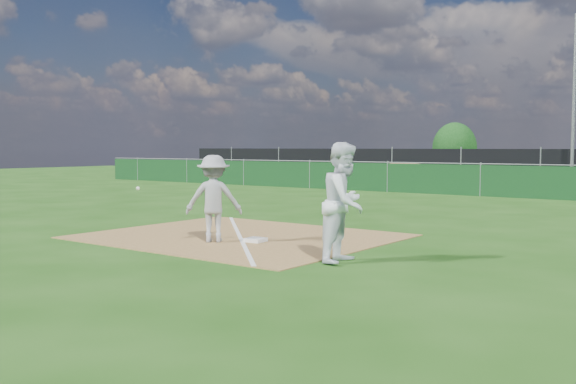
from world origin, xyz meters
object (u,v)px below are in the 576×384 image
(play_at_first, at_px, (214,199))
(runner, at_px, (345,203))
(tree_left, at_px, (454,148))
(first_base, at_px, (256,240))
(car_left, at_px, (466,168))
(light_pole, at_px, (574,101))
(car_mid, at_px, (539,168))

(play_at_first, xyz_separation_m, runner, (3.19, -0.27, 0.11))
(play_at_first, bearing_deg, tree_left, 104.92)
(first_base, xyz_separation_m, tree_left, (-9.69, 33.40, 1.80))
(first_base, distance_m, play_at_first, 1.16)
(runner, height_order, car_left, runner)
(light_pole, relative_size, car_left, 2.06)
(car_mid, relative_size, tree_left, 1.22)
(tree_left, bearing_deg, play_at_first, -75.08)
(first_base, relative_size, car_mid, 0.08)
(light_pole, distance_m, tree_left, 15.47)
(first_base, bearing_deg, light_pole, 88.20)
(play_at_first, bearing_deg, car_left, 101.28)
(play_at_first, relative_size, car_mid, 0.58)
(light_pole, xyz_separation_m, car_left, (-6.66, 4.02, -3.33))
(tree_left, bearing_deg, car_mid, -41.87)
(car_mid, bearing_deg, runner, 178.63)
(light_pole, relative_size, play_at_first, 3.13)
(play_at_first, height_order, car_mid, play_at_first)
(play_at_first, relative_size, tree_left, 0.71)
(light_pole, relative_size, tree_left, 2.21)
(first_base, height_order, play_at_first, play_at_first)
(light_pole, relative_size, first_base, 22.62)
(car_left, bearing_deg, runner, -150.29)
(runner, xyz_separation_m, tree_left, (-12.22, 34.17, 0.88))
(light_pole, distance_m, play_at_first, 22.89)
(light_pole, height_order, car_left, light_pole)
(light_pole, bearing_deg, first_base, -91.80)
(play_at_first, bearing_deg, first_base, 37.36)
(light_pole, bearing_deg, runner, -85.40)
(light_pole, height_order, runner, light_pole)
(first_base, xyz_separation_m, car_mid, (-1.98, 26.49, 0.68))
(play_at_first, distance_m, runner, 3.20)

